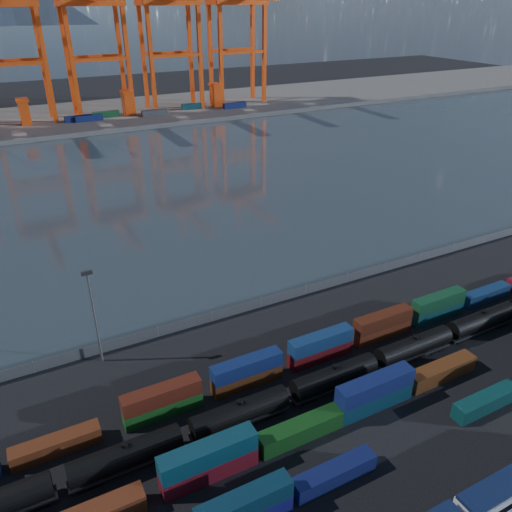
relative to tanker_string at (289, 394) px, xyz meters
name	(u,v)px	position (x,y,z in m)	size (l,w,h in m)	color
ground	(351,402)	(8.41, -3.57, -2.22)	(700.00, 700.00, 0.00)	black
harbor_water	(145,185)	(8.41, 101.43, -2.21)	(700.00, 700.00, 0.00)	#2C3740
far_quay	(82,117)	(8.41, 206.43, -1.22)	(700.00, 70.00, 2.00)	#514F4C
container_row_south	(453,413)	(17.88, -13.24, -0.15)	(139.12, 2.26, 4.82)	#373A3B
container_row_mid	(369,398)	(9.71, -5.67, -0.28)	(140.67, 2.48, 5.29)	#373A3C
container_row_north	(273,365)	(1.13, 6.71, -0.11)	(127.88, 2.26, 4.82)	#0F104C
tanker_string	(289,394)	(0.00, 0.00, 0.00)	(122.88, 3.09, 4.42)	black
waterfront_fence	(261,303)	(8.41, 24.43, -1.21)	(160.12, 0.12, 2.20)	#595B5E
yard_light_mast	(94,313)	(-21.59, 22.43, 7.08)	(1.60, 0.40, 16.60)	slate
gantry_cranes	(50,18)	(0.91, 199.54, 41.57)	(202.47, 52.75, 71.43)	#E94610
quay_containers	(62,120)	(-2.59, 191.89, 1.08)	(172.58, 10.99, 2.60)	navy
straddle_carriers	(78,106)	(5.91, 196.43, 5.60)	(140.00, 7.00, 11.10)	#E94610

